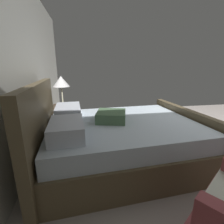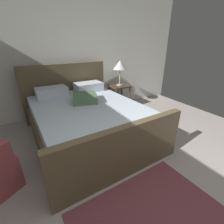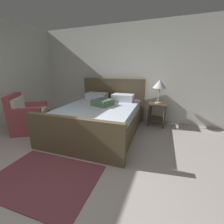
{
  "view_description": "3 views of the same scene",
  "coord_description": "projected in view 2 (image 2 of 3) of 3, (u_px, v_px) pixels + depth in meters",
  "views": [
    {
      "loc": [
        -2.38,
        2.55,
        1.36
      ],
      "look_at": [
        -0.22,
        2.16,
        0.75
      ],
      "focal_mm": 25.72,
      "sensor_mm": 36.0,
      "label": 1
    },
    {
      "loc": [
        -1.06,
        -0.35,
        1.55
      ],
      "look_at": [
        0.09,
        1.75,
        0.52
      ],
      "focal_mm": 25.25,
      "sensor_mm": 36.0,
      "label": 2
    },
    {
      "loc": [
        1.26,
        -0.91,
        1.49
      ],
      "look_at": [
        0.08,
        2.0,
        0.53
      ],
      "focal_mm": 23.74,
      "sensor_mm": 36.0,
      "label": 3
    }
  ],
  "objects": [
    {
      "name": "wall_back",
      "position": [
        75.0,
        56.0,
        3.55
      ],
      "size": [
        5.58,
        0.12,
        2.62
      ],
      "primitive_type": "cube",
      "color": "silver",
      "rests_on": "ground"
    },
    {
      "name": "nightstand_right",
      "position": [
        119.0,
        93.0,
        4.02
      ],
      "size": [
        0.44,
        0.44,
        0.6
      ],
      "color": "#423325",
      "rests_on": "ground"
    },
    {
      "name": "area_rug",
      "position": [
        152.0,
        220.0,
        1.51
      ],
      "size": [
        1.51,
        1.1,
        0.01
      ],
      "primitive_type": "cube",
      "rotation": [
        0.0,
        0.0,
        0.06
      ],
      "color": "brown",
      "rests_on": "ground"
    },
    {
      "name": "table_lamp_right",
      "position": [
        120.0,
        65.0,
        3.75
      ],
      "size": [
        0.33,
        0.33,
        0.6
      ],
      "color": "#B7B293",
      "rests_on": "nightstand_right"
    },
    {
      "name": "bed",
      "position": [
        86.0,
        118.0,
        2.78
      ],
      "size": [
        1.94,
        2.38,
        1.18
      ],
      "color": "brown",
      "rests_on": "ground"
    }
  ]
}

